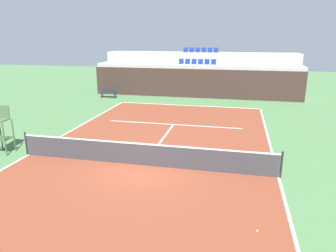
{
  "coord_description": "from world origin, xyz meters",
  "views": [
    {
      "loc": [
        3.7,
        -11.61,
        5.25
      ],
      "look_at": [
        0.64,
        2.0,
        1.2
      ],
      "focal_mm": 33.37,
      "sensor_mm": 36.0,
      "label": 1
    }
  ],
  "objects": [
    {
      "name": "tennis_ball_0",
      "position": [
        4.47,
        -3.76,
        0.04
      ],
      "size": [
        0.07,
        0.07,
        0.07
      ],
      "primitive_type": "sphere",
      "color": "#CCE033",
      "rests_on": "court_surface"
    },
    {
      "name": "tennis_net",
      "position": [
        0.0,
        0.0,
        0.51
      ],
      "size": [
        11.08,
        0.08,
        1.07
      ],
      "color": "black",
      "rests_on": "court_surface"
    },
    {
      "name": "sideline_right",
      "position": [
        5.45,
        0.0,
        0.01
      ],
      "size": [
        0.1,
        24.0,
        0.0
      ],
      "primitive_type": "cube",
      "color": "white",
      "rests_on": "court_surface"
    },
    {
      "name": "seating_row_upper",
      "position": [
        -0.0,
        19.2,
        3.83
      ],
      "size": [
        3.38,
        0.44,
        0.44
      ],
      "color": "navy",
      "rests_on": "stands_tier_upper"
    },
    {
      "name": "back_wall",
      "position": [
        0.0,
        15.35,
        1.24
      ],
      "size": [
        18.2,
        0.3,
        2.48
      ],
      "primitive_type": "cube",
      "color": "#33231E",
      "rests_on": "ground_plane"
    },
    {
      "name": "service_line_far",
      "position": [
        0.0,
        6.4,
        0.01
      ],
      "size": [
        8.26,
        0.1,
        0.0
      ],
      "primitive_type": "cube",
      "color": "white",
      "rests_on": "court_surface"
    },
    {
      "name": "player_bench",
      "position": [
        -7.31,
        13.61,
        0.51
      ],
      "size": [
        1.5,
        0.4,
        0.85
      ],
      "color": "#232328",
      "rests_on": "ground_plane"
    },
    {
      "name": "stands_tier_lower",
      "position": [
        0.0,
        16.7,
        1.4
      ],
      "size": [
        18.2,
        2.4,
        2.79
      ],
      "primitive_type": "cube",
      "color": "#9E9E99",
      "rests_on": "ground_plane"
    },
    {
      "name": "stands_tier_upper",
      "position": [
        0.0,
        19.1,
        1.85
      ],
      "size": [
        18.2,
        2.4,
        3.71
      ],
      "primitive_type": "cube",
      "color": "#9E9E99",
      "rests_on": "ground_plane"
    },
    {
      "name": "umpire_chair",
      "position": [
        -6.7,
        0.06,
        1.19
      ],
      "size": [
        0.76,
        0.66,
        2.2
      ],
      "color": "#334C2D",
      "rests_on": "ground_plane"
    },
    {
      "name": "centre_service_line",
      "position": [
        0.0,
        3.2,
        0.01
      ],
      "size": [
        0.1,
        6.4,
        0.0
      ],
      "primitive_type": "cube",
      "color": "white",
      "rests_on": "court_surface"
    },
    {
      "name": "seating_row_lower",
      "position": [
        -0.0,
        16.8,
        2.92
      ],
      "size": [
        3.38,
        0.44,
        0.44
      ],
      "color": "navy",
      "rests_on": "stands_tier_lower"
    },
    {
      "name": "court_surface",
      "position": [
        0.0,
        0.0,
        0.01
      ],
      "size": [
        11.0,
        24.0,
        0.01
      ],
      "primitive_type": "cube",
      "color": "brown",
      "rests_on": "ground_plane"
    },
    {
      "name": "baseline_far",
      "position": [
        0.0,
        11.95,
        0.01
      ],
      "size": [
        11.0,
        0.1,
        0.0
      ],
      "primitive_type": "cube",
      "color": "white",
      "rests_on": "court_surface"
    },
    {
      "name": "sideline_left",
      "position": [
        -5.45,
        0.0,
        0.01
      ],
      "size": [
        0.1,
        24.0,
        0.0
      ],
      "primitive_type": "cube",
      "color": "white",
      "rests_on": "court_surface"
    },
    {
      "name": "ground_plane",
      "position": [
        0.0,
        0.0,
        0.0
      ],
      "size": [
        80.0,
        80.0,
        0.0
      ],
      "primitive_type": "plane",
      "color": "#477042"
    }
  ]
}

